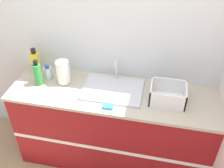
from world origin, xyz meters
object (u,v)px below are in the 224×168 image
Objects in this scene: dish_rack at (168,96)px; bottle_yellow at (35,62)px; bottle_green at (38,74)px; sink at (113,89)px; paper_towel_roll at (63,72)px; bottle_clear at (48,73)px.

dish_rack is 1.15× the size of bottle_yellow.
bottle_green is (-1.22, -0.00, 0.06)m from dish_rack.
sink is 0.50m from paper_towel_roll.
paper_towel_roll is (-0.49, 0.02, 0.11)m from sink.
bottle_yellow reaches higher than sink.
bottle_yellow is at bearing 170.78° from sink.
dish_rack is 2.16× the size of bottle_clear.
bottle_yellow is (-0.34, 0.12, -0.00)m from paper_towel_roll.
sink and paper_towel_roll have the same top height.
dish_rack is at bearing -5.67° from sink.
sink is 2.11× the size of bottle_green.
dish_rack is at bearing -3.93° from paper_towel_roll.
bottle_green is at bearing -113.20° from bottle_clear.
paper_towel_roll is at bearing 177.88° from sink.
paper_towel_roll reaches higher than bottle_clear.
bottle_yellow is at bearing 120.46° from bottle_green.
sink reaches higher than dish_rack.
bottle_clear is (-1.17, 0.11, 0.00)m from dish_rack.
bottle_clear is (-0.67, 0.06, 0.05)m from sink.
bottle_green is (-0.72, -0.05, 0.10)m from sink.
bottle_green is 0.98× the size of bottle_yellow.
bottle_yellow is (-0.11, 0.19, 0.00)m from bottle_green.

